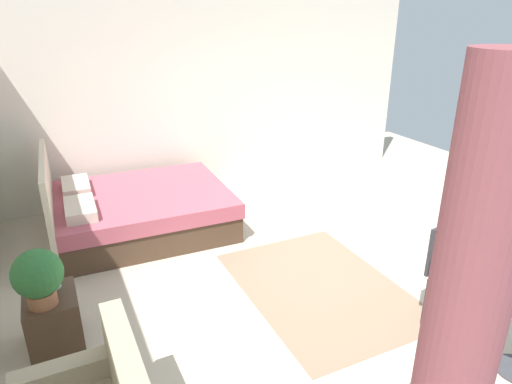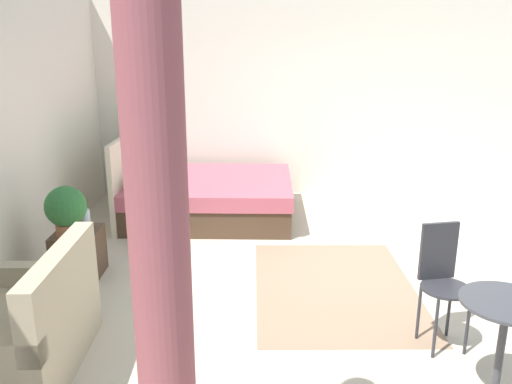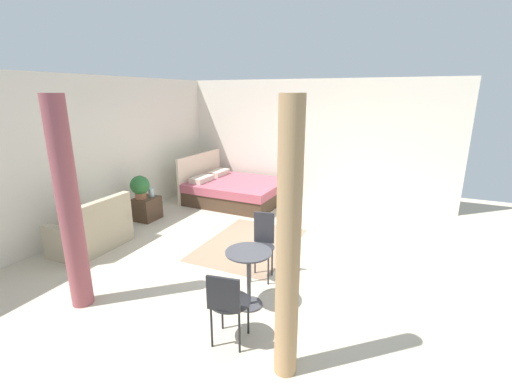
{
  "view_description": "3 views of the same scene",
  "coord_description": "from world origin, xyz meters",
  "views": [
    {
      "loc": [
        -3.5,
        2.45,
        2.63
      ],
      "look_at": [
        0.75,
        0.43,
        0.73
      ],
      "focal_mm": 31.55,
      "sensor_mm": 36.0,
      "label": 1
    },
    {
      "loc": [
        -4.69,
        0.95,
        2.22
      ],
      "look_at": [
        -0.11,
        0.92,
        0.9
      ],
      "focal_mm": 36.25,
      "sensor_mm": 36.0,
      "label": 2
    },
    {
      "loc": [
        -5.31,
        -2.22,
        2.54
      ],
      "look_at": [
        0.23,
        0.28,
        0.81
      ],
      "focal_mm": 24.44,
      "sensor_mm": 36.0,
      "label": 3
    }
  ],
  "objects": [
    {
      "name": "vase",
      "position": [
        0.11,
        2.61,
        0.56
      ],
      "size": [
        0.12,
        0.12,
        0.18
      ],
      "color": "silver",
      "rests_on": "nightstand"
    },
    {
      "name": "area_rug",
      "position": [
        -0.26,
        0.18,
        0.0
      ],
      "size": [
        2.08,
        1.48,
        0.01
      ],
      "primitive_type": "cube",
      "color": "#93755B",
      "rests_on": "ground"
    },
    {
      "name": "curtain_left",
      "position": [
        -2.72,
        -1.35,
        1.27
      ],
      "size": [
        0.21,
        0.21,
        2.54
      ],
      "color": "tan",
      "rests_on": "ground"
    },
    {
      "name": "wall_right",
      "position": [
        2.97,
        0.0,
        1.43
      ],
      "size": [
        0.12,
        6.55,
        2.87
      ],
      "primitive_type": "cube",
      "color": "silver",
      "rests_on": "ground"
    },
    {
      "name": "ground_plane",
      "position": [
        0.0,
        0.0,
        -0.01
      ],
      "size": [
        8.93,
        9.55,
        0.02
      ],
      "primitive_type": "cube",
      "color": "beige"
    },
    {
      "name": "curtain_right",
      "position": [
        -2.72,
        1.33,
        1.27
      ],
      "size": [
        0.25,
        0.25,
        2.54
      ],
      "color": "#994C51",
      "rests_on": "ground"
    },
    {
      "name": "cafe_chair_near_window",
      "position": [
        -2.64,
        -0.69,
        0.52
      ],
      "size": [
        0.49,
        0.49,
        0.84
      ],
      "color": "black",
      "rests_on": "ground"
    },
    {
      "name": "couch",
      "position": [
        -1.5,
        2.5,
        0.3
      ],
      "size": [
        1.21,
        0.74,
        0.88
      ],
      "color": "tan",
      "rests_on": "ground"
    },
    {
      "name": "balcony_table",
      "position": [
        -1.9,
        -0.58,
        0.5
      ],
      "size": [
        0.56,
        0.56,
        0.73
      ],
      "color": "#3F3F44",
      "rests_on": "ground"
    },
    {
      "name": "potted_plant",
      "position": [
        -0.11,
        2.7,
        0.74
      ],
      "size": [
        0.38,
        0.38,
        0.48
      ],
      "color": "#935B3D",
      "rests_on": "nightstand"
    },
    {
      "name": "nightstand",
      "position": [
        -0.01,
        2.66,
        0.24
      ],
      "size": [
        0.49,
        0.41,
        0.47
      ],
      "color": "#473323",
      "rests_on": "ground"
    },
    {
      "name": "wall_back",
      "position": [
        0.0,
        3.28,
        1.43
      ],
      "size": [
        8.93,
        0.12,
        2.87
      ],
      "primitive_type": "cube",
      "color": "silver",
      "rests_on": "ground"
    },
    {
      "name": "bed",
      "position": [
        1.84,
        1.59,
        0.28
      ],
      "size": [
        1.82,
        2.18,
        1.1
      ],
      "color": "#473323",
      "rests_on": "ground"
    },
    {
      "name": "cafe_chair_near_couch",
      "position": [
        -1.17,
        -0.46,
        0.57
      ],
      "size": [
        0.42,
        0.42,
        0.94
      ],
      "color": "#2D2D33",
      "rests_on": "ground"
    }
  ]
}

